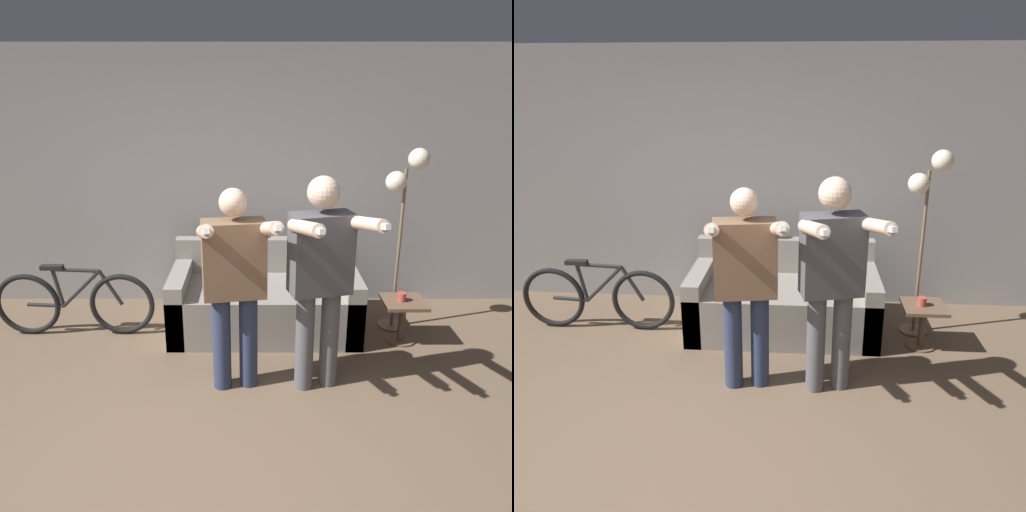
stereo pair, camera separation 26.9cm
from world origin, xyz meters
TOP-DOWN VIEW (x-y plane):
  - ground_plane at (0.00, 0.00)m, footprint 16.00×16.00m
  - wall_back at (0.00, 2.87)m, footprint 10.00×0.05m
  - couch at (0.49, 2.17)m, footprint 1.73×0.90m
  - person_left at (0.26, 1.18)m, footprint 0.59×0.72m
  - person_right at (0.88, 1.18)m, footprint 0.62×0.75m
  - cat at (0.27, 2.52)m, footprint 0.44×0.12m
  - floor_lamp at (1.74, 2.19)m, footprint 0.37×0.26m
  - side_table at (1.74, 1.90)m, footprint 0.37×0.37m
  - cup at (1.71, 1.90)m, footprint 0.08×0.08m
  - bicycle at (-1.26, 2.04)m, footprint 1.48×0.07m

SIDE VIEW (x-z plane):
  - ground_plane at x=0.00m, z-range 0.00..0.00m
  - couch at x=0.49m, z-range -0.12..0.67m
  - side_table at x=1.74m, z-range 0.08..0.49m
  - bicycle at x=-1.26m, z-range -0.03..0.66m
  - cup at x=1.71m, z-range 0.40..0.48m
  - cat at x=0.27m, z-range 0.79..0.95m
  - person_left at x=0.26m, z-range 0.13..1.69m
  - person_right at x=0.88m, z-range 0.14..1.78m
  - wall_back at x=0.00m, z-range 0.00..2.60m
  - floor_lamp at x=1.74m, z-range 0.47..2.18m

